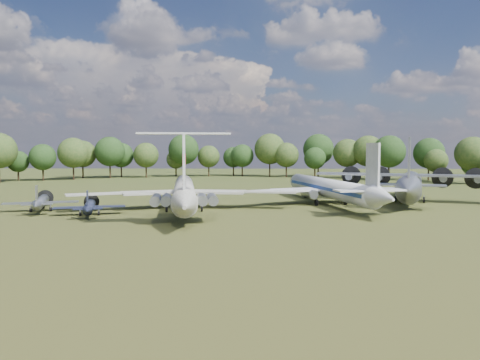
# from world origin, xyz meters

# --- Properties ---
(ground) EXTENTS (300.00, 300.00, 0.00)m
(ground) POSITION_xyz_m (0.00, 0.00, 0.00)
(ground) COLOR #244216
(ground) RESTS_ON ground
(il62_airliner) EXTENTS (44.23, 53.78, 4.80)m
(il62_airliner) POSITION_xyz_m (-4.19, -1.96, 2.40)
(il62_airliner) COLOR silver
(il62_airliner) RESTS_ON ground
(tu104_jet) EXTENTS (44.95, 53.59, 4.67)m
(tu104_jet) POSITION_xyz_m (20.94, 6.31, 2.34)
(tu104_jet) COLOR #BEBEBE
(tu104_jet) RESTS_ON ground
(an12_transport) EXTENTS (46.97, 49.49, 5.23)m
(an12_transport) POSITION_xyz_m (37.11, 10.94, 2.62)
(an12_transport) COLOR #9DA0A5
(an12_transport) RESTS_ON ground
(small_prop_west) EXTENTS (14.24, 16.88, 2.13)m
(small_prop_west) POSITION_xyz_m (-17.82, -8.11, 1.06)
(small_prop_west) COLOR black
(small_prop_west) RESTS_ON ground
(small_prop_northwest) EXTENTS (15.98, 18.66, 2.32)m
(small_prop_northwest) POSITION_xyz_m (-27.25, -3.85, 1.16)
(small_prop_northwest) COLOR #ABAEB4
(small_prop_northwest) RESTS_ON ground
(person_on_il62) EXTENTS (0.69, 0.61, 1.58)m
(person_on_il62) POSITION_xyz_m (-2.27, -15.26, 5.59)
(person_on_il62) COLOR brown
(person_on_il62) RESTS_ON il62_airliner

